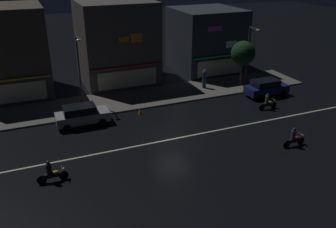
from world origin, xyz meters
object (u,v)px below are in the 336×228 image
(parked_car_trailing, at_px, (266,87))
(motorcycle_trailing_far, at_px, (294,138))
(motorcycle_opposite_lane, at_px, (51,173))
(streetlamp_west, at_px, (79,64))
(parked_car_near_kerb, at_px, (82,115))
(pedestrian_on_sidewalk, at_px, (204,79))
(streetlamp_mid, at_px, (249,50))
(traffic_cone, at_px, (140,111))
(motorcycle_lead, at_px, (268,103))

(parked_car_trailing, distance_m, motorcycle_trailing_far, 10.35)
(motorcycle_trailing_far, bearing_deg, motorcycle_opposite_lane, -1.23)
(streetlamp_west, height_order, parked_car_near_kerb, streetlamp_west)
(pedestrian_on_sidewalk, height_order, parked_car_trailing, pedestrian_on_sidewalk)
(streetlamp_west, xyz_separation_m, motorcycle_opposite_lane, (-4.02, -11.66, -3.33))
(motorcycle_opposite_lane, bearing_deg, streetlamp_mid, -149.71)
(motorcycle_trailing_far, bearing_deg, parked_car_trailing, -109.79)
(pedestrian_on_sidewalk, relative_size, traffic_cone, 3.60)
(pedestrian_on_sidewalk, height_order, traffic_cone, pedestrian_on_sidewalk)
(streetlamp_west, height_order, streetlamp_mid, streetlamp_west)
(parked_car_trailing, xyz_separation_m, motorcycle_lead, (-1.95, -2.87, -0.24))
(streetlamp_mid, bearing_deg, parked_car_near_kerb, -168.99)
(pedestrian_on_sidewalk, xyz_separation_m, motorcycle_opposite_lane, (-16.56, -11.36, -0.42))
(streetlamp_mid, distance_m, motorcycle_opposite_lane, 24.59)
(motorcycle_lead, relative_size, motorcycle_opposite_lane, 1.00)
(streetlamp_mid, height_order, traffic_cone, streetlamp_mid)
(motorcycle_lead, xyz_separation_m, traffic_cone, (-11.07, 3.36, -0.36))
(motorcycle_lead, bearing_deg, traffic_cone, 157.09)
(streetlamp_west, height_order, motorcycle_opposite_lane, streetlamp_west)
(parked_car_near_kerb, height_order, motorcycle_trailing_far, parked_car_near_kerb)
(parked_car_trailing, height_order, traffic_cone, parked_car_trailing)
(streetlamp_mid, relative_size, pedestrian_on_sidewalk, 3.04)
(pedestrian_on_sidewalk, bearing_deg, parked_car_near_kerb, -176.95)
(parked_car_trailing, distance_m, motorcycle_lead, 3.48)
(motorcycle_trailing_far, bearing_deg, pedestrian_on_sidewalk, -83.01)
(parked_car_trailing, relative_size, motorcycle_trailing_far, 2.26)
(parked_car_trailing, distance_m, traffic_cone, 13.04)
(motorcycle_trailing_far, height_order, traffic_cone, motorcycle_trailing_far)
(parked_car_near_kerb, height_order, parked_car_trailing, same)
(pedestrian_on_sidewalk, relative_size, parked_car_near_kerb, 0.46)
(parked_car_near_kerb, bearing_deg, traffic_cone, -178.05)
(streetlamp_mid, relative_size, motorcycle_lead, 3.17)
(parked_car_trailing, height_order, motorcycle_lead, parked_car_trailing)
(motorcycle_lead, bearing_deg, parked_car_trailing, 49.83)
(parked_car_near_kerb, bearing_deg, motorcycle_opposite_lane, 66.89)
(streetlamp_mid, height_order, motorcycle_lead, streetlamp_mid)
(parked_car_near_kerb, height_order, traffic_cone, parked_car_near_kerb)
(streetlamp_west, bearing_deg, traffic_cone, -42.66)
(streetlamp_mid, height_order, pedestrian_on_sidewalk, streetlamp_mid)
(parked_car_near_kerb, distance_m, motorcycle_opposite_lane, 8.22)
(motorcycle_opposite_lane, height_order, motorcycle_trailing_far, same)
(parked_car_trailing, bearing_deg, streetlamp_west, -14.35)
(streetlamp_west, distance_m, traffic_cone, 6.87)
(streetlamp_mid, bearing_deg, traffic_cone, -165.69)
(parked_car_trailing, xyz_separation_m, motorcycle_trailing_far, (-4.48, -9.33, -0.24))
(motorcycle_trailing_far, bearing_deg, streetlamp_mid, -104.34)
(motorcycle_opposite_lane, bearing_deg, traffic_cone, -133.90)
(motorcycle_lead, bearing_deg, streetlamp_west, 148.55)
(traffic_cone, bearing_deg, parked_car_trailing, -2.15)
(streetlamp_mid, height_order, parked_car_near_kerb, streetlamp_mid)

